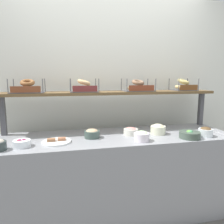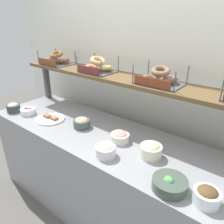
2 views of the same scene
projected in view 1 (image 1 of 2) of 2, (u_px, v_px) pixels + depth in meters
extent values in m
plane|color=#595651|center=(117.00, 212.00, 2.25)|extent=(8.00, 8.00, 0.00)
cube|color=white|center=(107.00, 96.00, 2.59)|extent=(3.57, 0.06, 2.40)
cube|color=gray|center=(117.00, 175.00, 2.18)|extent=(2.37, 0.70, 0.85)
cube|color=#4C4C51|center=(3.00, 116.00, 2.10)|extent=(0.05, 0.05, 0.40)
cube|color=#4C4C51|center=(201.00, 109.00, 2.58)|extent=(0.05, 0.05, 0.40)
cube|color=brown|center=(112.00, 93.00, 2.31)|extent=(2.33, 0.32, 0.03)
cylinder|color=silver|center=(158.00, 130.00, 2.17)|extent=(0.15, 0.15, 0.08)
ellipsoid|color=beige|center=(158.00, 127.00, 2.16)|extent=(0.12, 0.12, 0.06)
cylinder|color=white|center=(205.00, 133.00, 2.08)|extent=(0.14, 0.14, 0.08)
ellipsoid|color=brown|center=(206.00, 129.00, 2.08)|extent=(0.11, 0.11, 0.05)
cylinder|color=white|center=(22.00, 143.00, 1.77)|extent=(0.14, 0.14, 0.06)
sphere|color=#9A2E55|center=(20.00, 141.00, 1.76)|extent=(0.04, 0.04, 0.04)
sphere|color=#A6335D|center=(24.00, 141.00, 1.78)|extent=(0.03, 0.03, 0.03)
sphere|color=#9A3746|center=(18.00, 142.00, 1.75)|extent=(0.04, 0.04, 0.04)
sphere|color=#922251|center=(24.00, 141.00, 1.77)|extent=(0.04, 0.04, 0.04)
cylinder|color=silver|center=(131.00, 132.00, 2.14)|extent=(0.15, 0.15, 0.06)
ellipsoid|color=#E5938A|center=(131.00, 129.00, 2.13)|extent=(0.12, 0.12, 0.04)
cylinder|color=#40534B|center=(92.00, 134.00, 2.03)|extent=(0.15, 0.15, 0.07)
ellipsoid|color=tan|center=(92.00, 131.00, 2.03)|extent=(0.12, 0.12, 0.05)
cylinder|color=#445347|center=(190.00, 135.00, 2.02)|extent=(0.20, 0.20, 0.06)
sphere|color=#549A56|center=(189.00, 133.00, 2.00)|extent=(0.04, 0.04, 0.04)
sphere|color=#63A63E|center=(189.00, 133.00, 2.01)|extent=(0.05, 0.05, 0.05)
sphere|color=#49925B|center=(190.00, 133.00, 2.01)|extent=(0.05, 0.05, 0.05)
cylinder|color=white|center=(142.00, 137.00, 1.93)|extent=(0.14, 0.14, 0.07)
ellipsoid|color=beige|center=(142.00, 134.00, 1.93)|extent=(0.11, 0.11, 0.05)
cylinder|color=white|center=(57.00, 142.00, 1.89)|extent=(0.26, 0.26, 0.01)
cube|color=#90613F|center=(51.00, 140.00, 1.87)|extent=(0.07, 0.05, 0.02)
cube|color=#9F6445|center=(62.00, 139.00, 1.90)|extent=(0.07, 0.05, 0.02)
cube|color=#B7B7BC|center=(222.00, 134.00, 2.14)|extent=(0.02, 0.14, 0.01)
cube|color=#4C4C51|center=(28.00, 92.00, 2.10)|extent=(0.32, 0.24, 0.01)
cylinder|color=#4C4C51|center=(8.00, 86.00, 1.95)|extent=(0.01, 0.01, 0.14)
cylinder|color=#4C4C51|center=(43.00, 86.00, 2.01)|extent=(0.01, 0.01, 0.14)
cylinder|color=#4C4C51|center=(14.00, 85.00, 2.17)|extent=(0.01, 0.01, 0.14)
cylinder|color=#4C4C51|center=(45.00, 85.00, 2.23)|extent=(0.01, 0.01, 0.14)
cube|color=brown|center=(26.00, 89.00, 1.98)|extent=(0.27, 0.01, 0.06)
torus|color=brown|center=(21.00, 89.00, 2.05)|extent=(0.19, 0.19, 0.06)
torus|color=brown|center=(33.00, 89.00, 2.14)|extent=(0.18, 0.18, 0.06)
torus|color=brown|center=(27.00, 83.00, 2.08)|extent=(0.15, 0.15, 0.08)
cube|color=#4C4C51|center=(84.00, 91.00, 2.23)|extent=(0.29, 0.24, 0.01)
cylinder|color=#4C4C51|center=(71.00, 86.00, 2.08)|extent=(0.01, 0.01, 0.14)
cylinder|color=#4C4C51|center=(99.00, 86.00, 2.14)|extent=(0.01, 0.01, 0.14)
cylinder|color=#4C4C51|center=(70.00, 85.00, 2.30)|extent=(0.01, 0.01, 0.14)
cylinder|color=#4C4C51|center=(96.00, 85.00, 2.36)|extent=(0.01, 0.01, 0.14)
cube|color=maroon|center=(85.00, 89.00, 2.11)|extent=(0.25, 0.01, 0.06)
torus|color=tan|center=(79.00, 89.00, 2.18)|extent=(0.20, 0.20, 0.05)
torus|color=#DAB96E|center=(88.00, 88.00, 2.27)|extent=(0.20, 0.20, 0.06)
torus|color=tan|center=(84.00, 82.00, 2.21)|extent=(0.18, 0.18, 0.08)
cube|color=#4C4C51|center=(138.00, 91.00, 2.36)|extent=(0.34, 0.24, 0.01)
cylinder|color=#4C4C51|center=(127.00, 85.00, 2.21)|extent=(0.01, 0.01, 0.14)
cylinder|color=#4C4C51|center=(156.00, 85.00, 2.28)|extent=(0.01, 0.01, 0.14)
cylinder|color=#4C4C51|center=(121.00, 85.00, 2.43)|extent=(0.01, 0.01, 0.14)
cylinder|color=#4C4C51|center=(148.00, 84.00, 2.50)|extent=(0.01, 0.01, 0.14)
cube|color=brown|center=(142.00, 88.00, 2.24)|extent=(0.29, 0.01, 0.06)
torus|color=olive|center=(134.00, 88.00, 2.32)|extent=(0.19, 0.19, 0.05)
torus|color=brown|center=(141.00, 87.00, 2.40)|extent=(0.16, 0.16, 0.06)
torus|color=#836248|center=(138.00, 82.00, 2.35)|extent=(0.18, 0.19, 0.07)
cube|color=#4C4C51|center=(183.00, 90.00, 2.50)|extent=(0.26, 0.24, 0.01)
cylinder|color=#4C4C51|center=(179.00, 85.00, 2.35)|extent=(0.01, 0.01, 0.14)
cylinder|color=#4C4C51|center=(199.00, 85.00, 2.40)|extent=(0.01, 0.01, 0.14)
cylinder|color=#4C4C51|center=(169.00, 84.00, 2.57)|extent=(0.01, 0.01, 0.14)
cylinder|color=#4C4C51|center=(187.00, 84.00, 2.62)|extent=(0.01, 0.01, 0.14)
cube|color=brown|center=(189.00, 87.00, 2.38)|extent=(0.22, 0.01, 0.06)
torus|color=tan|center=(181.00, 87.00, 2.45)|extent=(0.17, 0.17, 0.06)
torus|color=tan|center=(184.00, 87.00, 2.53)|extent=(0.20, 0.20, 0.05)
torus|color=tan|center=(183.00, 82.00, 2.48)|extent=(0.20, 0.20, 0.09)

